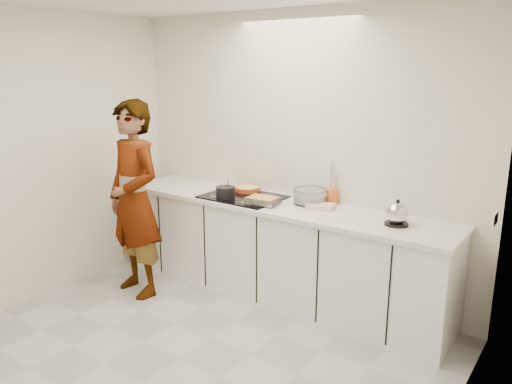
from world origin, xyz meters
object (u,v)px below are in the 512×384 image
Objects in this scene: baking_dish at (263,200)px; kettle at (397,214)px; hob at (243,197)px; tart_dish at (248,189)px; saucepan at (225,192)px; cook at (134,200)px; mixing_bowl at (310,197)px; utensil_crock at (332,196)px.

kettle is (1.17, 0.11, 0.04)m from baking_dish.
hob is at bearing -179.18° from kettle.
saucepan is at bearing -94.59° from tart_dish.
saucepan is 0.12× the size of cook.
kettle is 2.33m from cook.
kettle reaches higher than baking_dish.
baking_dish is at bearing -17.61° from hob.
kettle reaches higher than mixing_bowl.
hob is at bearing 49.59° from cook.
mixing_bowl is at bearing -0.60° from tart_dish.
baking_dish reaches higher than tart_dish.
kettle is at bearing -20.90° from utensil_crock.
kettle is (1.46, 0.02, 0.08)m from hob.
baking_dish is (0.29, -0.09, 0.04)m from hob.
cook reaches higher than utensil_crock.
mixing_bowl reaches higher than tart_dish.
tart_dish is 0.16× the size of cook.
mixing_bowl is at bearing 40.28° from cook.
hob is at bearing -163.94° from mixing_bowl.
baking_dish reaches higher than hob.
cook is at bearing -163.43° from kettle.
cook reaches higher than tart_dish.
kettle is 0.74m from utensil_crock.
cook reaches higher than kettle.
saucepan is 0.40m from baking_dish.
mixing_bowl is at bearing 169.63° from kettle.
tart_dish is at bearing -173.24° from utensil_crock.
utensil_crock is at bearing 34.41° from mixing_bowl.
hob is 0.31m from baking_dish.
utensil_crock is at bearing 38.12° from baking_dish.
utensil_crock is (0.85, 0.10, 0.03)m from tart_dish.
hob is 1.00m from cook.
kettle reaches higher than tart_dish.
kettle reaches higher than hob.
saucepan is 0.97m from utensil_crock.
kettle is at bearing 0.82° from hob.
cook reaches higher than mixing_bowl.
cook is at bearing -148.89° from utensil_crock.
mixing_bowl is 0.87m from kettle.
mixing_bowl reaches higher than hob.
saucepan is 0.76× the size of baking_dish.
saucepan reaches higher than utensil_crock.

